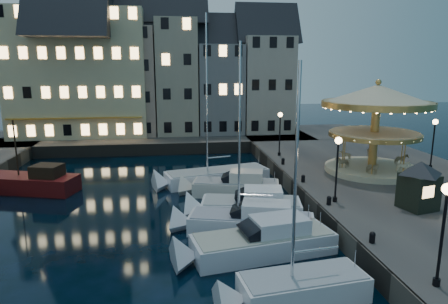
{
  "coord_description": "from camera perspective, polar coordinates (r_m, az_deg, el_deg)",
  "views": [
    {
      "loc": [
        -2.87,
        -22.0,
        9.72
      ],
      "look_at": [
        1.0,
        8.0,
        3.2
      ],
      "focal_mm": 32.0,
      "sensor_mm": 36.0,
      "label": 1
    }
  ],
  "objects": [
    {
      "name": "bollard_c",
      "position": [
        30.2,
        11.24,
        -3.67
      ],
      "size": [
        0.3,
        0.3,
        0.57
      ],
      "color": "black",
      "rests_on": "quay_east"
    },
    {
      "name": "quay_east",
      "position": [
        33.93,
        22.87,
        -4.33
      ],
      "size": [
        16.0,
        56.0,
        1.3
      ],
      "primitive_type": "cube",
      "color": "#474442",
      "rests_on": "ground"
    },
    {
      "name": "quaywall_e",
      "position": [
        30.74,
        9.81,
        -5.18
      ],
      "size": [
        0.15,
        44.0,
        1.3
      ],
      "primitive_type": "cube",
      "color": "#47423A",
      "rests_on": "ground"
    },
    {
      "name": "streetlamp_d",
      "position": [
        37.27,
        27.77,
        1.95
      ],
      "size": [
        0.44,
        0.44,
        4.17
      ],
      "color": "black",
      "rests_on": "quay_east"
    },
    {
      "name": "townhouse_nd",
      "position": [
        52.01,
        -6.81,
        11.59
      ],
      "size": [
        5.5,
        8.0,
        15.8
      ],
      "color": "tan",
      "rests_on": "quay_north"
    },
    {
      "name": "townhouse_na",
      "position": [
        54.63,
        -25.4,
        8.97
      ],
      "size": [
        5.5,
        8.0,
        12.8
      ],
      "color": "gray",
      "rests_on": "quay_north"
    },
    {
      "name": "streetlamp_a",
      "position": [
        17.41,
        28.92,
        -8.54
      ],
      "size": [
        0.44,
        0.44,
        4.17
      ],
      "color": "black",
      "rests_on": "quay_east"
    },
    {
      "name": "quay_north",
      "position": [
        51.08,
        -13.0,
        1.62
      ],
      "size": [
        44.0,
        12.0,
        1.3
      ],
      "primitive_type": "cube",
      "color": "#474442",
      "rests_on": "ground"
    },
    {
      "name": "ticket_kiosk",
      "position": [
        26.43,
        26.2,
        -3.22
      ],
      "size": [
        2.84,
        2.84,
        3.33
      ],
      "color": "black",
      "rests_on": "quay_east"
    },
    {
      "name": "ground",
      "position": [
        24.22,
        0.08,
        -11.49
      ],
      "size": [
        160.0,
        160.0,
        0.0
      ],
      "primitive_type": "plane",
      "color": "black",
      "rests_on": "ground"
    },
    {
      "name": "motorboat_c",
      "position": [
        24.0,
        2.9,
        -9.98
      ],
      "size": [
        8.39,
        4.15,
        11.17
      ],
      "color": "silver",
      "rests_on": "ground"
    },
    {
      "name": "motorboat_f",
      "position": [
        33.73,
        -1.92,
        -3.66
      ],
      "size": [
        9.77,
        4.74,
        12.98
      ],
      "color": "white",
      "rests_on": "ground"
    },
    {
      "name": "motorboat_a",
      "position": [
        17.92,
        9.49,
        -18.86
      ],
      "size": [
        6.51,
        2.81,
        10.71
      ],
      "color": "silver",
      "rests_on": "ground"
    },
    {
      "name": "motorboat_b",
      "position": [
        21.45,
        4.62,
        -12.92
      ],
      "size": [
        8.63,
        3.9,
        2.15
      ],
      "color": "silver",
      "rests_on": "ground"
    },
    {
      "name": "hotel_corner",
      "position": [
        53.18,
        -19.85,
        11.52
      ],
      "size": [
        17.6,
        9.0,
        16.8
      ],
      "color": "beige",
      "rests_on": "quay_north"
    },
    {
      "name": "motorboat_d",
      "position": [
        26.52,
        2.97,
        -7.87
      ],
      "size": [
        7.6,
        3.7,
        2.15
      ],
      "color": "white",
      "rests_on": "ground"
    },
    {
      "name": "bollard_d",
      "position": [
        35.28,
        8.43,
        -1.27
      ],
      "size": [
        0.3,
        0.3,
        0.57
      ],
      "color": "black",
      "rests_on": "quay_east"
    },
    {
      "name": "bollard_b",
      "position": [
        25.73,
        14.77,
        -6.65
      ],
      "size": [
        0.3,
        0.3,
        0.57
      ],
      "color": "black",
      "rests_on": "quay_east"
    },
    {
      "name": "red_fishing_boat",
      "position": [
        34.93,
        -25.62,
        -4.04
      ],
      "size": [
        7.65,
        4.47,
        5.87
      ],
      "color": "#580F11",
      "rests_on": "ground"
    },
    {
      "name": "carousel",
      "position": [
        33.83,
        20.92,
        5.39
      ],
      "size": [
        8.5,
        8.5,
        7.44
      ],
      "color": "#C3B491",
      "rests_on": "quay_east"
    },
    {
      "name": "bollard_a",
      "position": [
        21.09,
        20.43,
        -11.29
      ],
      "size": [
        0.3,
        0.3,
        0.57
      ],
      "color": "black",
      "rests_on": "quay_east"
    },
    {
      "name": "streetlamp_b",
      "position": [
        25.75,
        15.88,
        -1.11
      ],
      "size": [
        0.44,
        0.44,
        4.17
      ],
      "color": "black",
      "rests_on": "quay_east"
    },
    {
      "name": "motorboat_e",
      "position": [
        30.71,
        0.94,
        -5.04
      ],
      "size": [
        7.6,
        3.7,
        2.15
      ],
      "color": "beige",
      "rests_on": "ground"
    },
    {
      "name": "townhouse_nf",
      "position": [
        53.42,
        5.87,
        10.55
      ],
      "size": [
        6.82,
        8.0,
        13.8
      ],
      "color": "#AB9C8C",
      "rests_on": "quay_north"
    },
    {
      "name": "townhouse_nb",
      "position": [
        53.21,
        -19.78,
        9.91
      ],
      "size": [
        6.16,
        8.0,
        13.8
      ],
      "color": "gray",
      "rests_on": "quay_north"
    },
    {
      "name": "townhouse_nc",
      "position": [
        52.26,
        -13.22,
        10.81
      ],
      "size": [
        6.82,
        8.0,
        14.8
      ],
      "color": "tan",
      "rests_on": "quay_north"
    },
    {
      "name": "townhouse_ne",
      "position": [
        52.39,
        -0.7,
        10.03
      ],
      "size": [
        6.16,
        8.0,
        12.8
      ],
      "color": "slate",
      "rests_on": "quay_north"
    },
    {
      "name": "streetlamp_c",
      "position": [
        38.29,
        8.0,
        3.48
      ],
      "size": [
        0.44,
        0.44,
        4.17
      ],
      "color": "black",
      "rests_on": "quay_east"
    },
    {
      "name": "quaywall_n",
      "position": [
        45.04,
        -11.18,
        0.31
      ],
      "size": [
        48.0,
        0.15,
        1.3
      ],
      "primitive_type": "cube",
      "color": "#47423A",
      "rests_on": "ground"
    }
  ]
}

